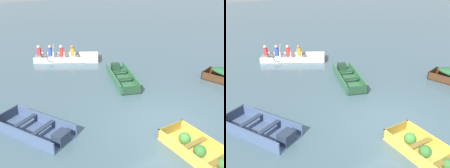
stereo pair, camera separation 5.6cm
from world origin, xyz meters
The scene contains 5 objects.
ground_plane centered at (0.00, 0.00, 0.00)m, with size 80.00×80.00×0.00m, color #47606B.
dinghy_yellow_foreground centered at (-0.36, -1.76, 0.15)m, with size 1.09×2.79×0.40m.
skiff_green_near_moored centered at (0.98, 4.01, 0.13)m, with size 1.95×3.18×0.37m.
skiff_slate_blue_far_moored centered at (-3.76, 1.98, 0.14)m, with size 2.13×2.81×0.39m.
rowboat_white_with_crew centered at (-0.23, 8.08, 0.22)m, with size 3.61×2.92×0.92m.
Camera 1 is at (-5.44, -4.76, 4.68)m, focal length 40.00 mm.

